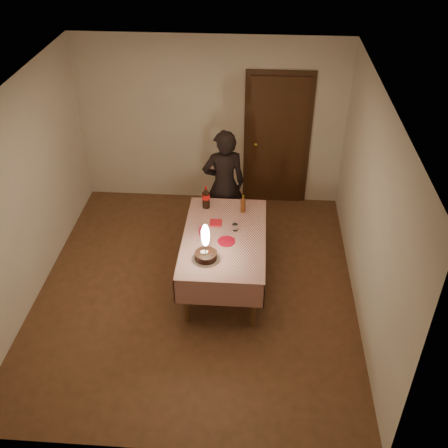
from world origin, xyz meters
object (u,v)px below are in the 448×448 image
at_px(birthday_cake, 206,250).
at_px(red_cup, 202,232).
at_px(cola_bottle, 206,197).
at_px(photographer, 224,184).
at_px(clear_cup, 235,227).
at_px(red_plate, 226,241).
at_px(dining_table, 224,242).
at_px(amber_bottle_right, 243,204).

height_order(birthday_cake, red_cup, birthday_cake).
relative_size(cola_bottle, photographer, 0.19).
relative_size(clear_cup, cola_bottle, 0.28).
distance_m(cola_bottle, photographer, 0.50).
bearing_deg(red_cup, clear_cup, 17.91).
bearing_deg(red_plate, red_cup, 159.25).
bearing_deg(red_plate, birthday_cake, -121.96).
distance_m(dining_table, amber_bottle_right, 0.63).
xyz_separation_m(clear_cup, amber_bottle_right, (0.08, 0.42, 0.07)).
distance_m(birthday_cake, red_cup, 0.47).
xyz_separation_m(red_cup, cola_bottle, (-0.01, 0.62, 0.10)).
bearing_deg(dining_table, red_plate, -73.34).
height_order(birthday_cake, photographer, photographer).
bearing_deg(amber_bottle_right, red_cup, -131.01).
distance_m(birthday_cake, clear_cup, 0.67).
distance_m(birthday_cake, red_plate, 0.42).
xyz_separation_m(dining_table, clear_cup, (0.12, 0.14, 0.14)).
bearing_deg(birthday_cake, dining_table, 68.13).
height_order(red_plate, photographer, photographer).
bearing_deg(photographer, clear_cup, -77.73).
bearing_deg(red_plate, clear_cup, 69.44).
relative_size(clear_cup, photographer, 0.05).
bearing_deg(photographer, red_cup, -100.11).
relative_size(dining_table, clear_cup, 19.11).
bearing_deg(cola_bottle, amber_bottle_right, -8.15).
bearing_deg(red_cup, photographer, 79.89).
bearing_deg(amber_bottle_right, red_plate, -104.62).
xyz_separation_m(amber_bottle_right, photographer, (-0.29, 0.52, -0.03)).
bearing_deg(cola_bottle, clear_cup, -50.30).
height_order(red_plate, clear_cup, clear_cup).
distance_m(dining_table, clear_cup, 0.23).
height_order(clear_cup, photographer, photographer).
distance_m(dining_table, cola_bottle, 0.74).
distance_m(red_cup, clear_cup, 0.42).
bearing_deg(clear_cup, cola_bottle, 129.70).
bearing_deg(birthday_cake, red_cup, 101.23).
bearing_deg(amber_bottle_right, photographer, 118.88).
height_order(birthday_cake, cola_bottle, birthday_cake).
relative_size(red_plate, photographer, 0.13).
height_order(birthday_cake, clear_cup, birthday_cake).
bearing_deg(cola_bottle, red_plate, -66.66).
height_order(dining_table, photographer, photographer).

